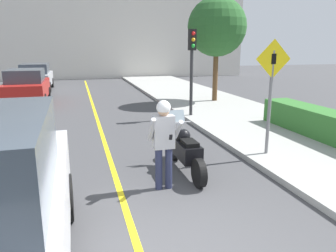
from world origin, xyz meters
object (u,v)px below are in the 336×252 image
at_px(person_biker, 164,135).
at_px(crossing_sign, 271,87).
at_px(motorcycle, 185,150).
at_px(street_tree, 217,27).
at_px(parked_car_silver, 36,77).
at_px(traffic_light, 192,56).
at_px(parked_car_red, 27,86).

bearing_deg(person_biker, crossing_sign, 19.53).
bearing_deg(motorcycle, person_biker, -132.73).
xyz_separation_m(street_tree, parked_car_silver, (-8.98, 7.60, -2.75)).
relative_size(traffic_light, parked_car_silver, 0.76).
bearing_deg(parked_car_red, parked_car_silver, 91.52).
relative_size(crossing_sign, street_tree, 0.57).
relative_size(motorcycle, parked_car_silver, 0.54).
relative_size(person_biker, traffic_light, 0.55).
relative_size(street_tree, parked_car_silver, 1.16).
height_order(motorcycle, parked_car_red, parked_car_red).
bearing_deg(person_biker, traffic_light, 65.82).
bearing_deg(parked_car_red, traffic_light, -38.88).
bearing_deg(parked_car_silver, street_tree, -40.26).
height_order(traffic_light, parked_car_silver, traffic_light).
bearing_deg(motorcycle, parked_car_silver, 106.51).
bearing_deg(parked_car_silver, crossing_sign, -65.99).
relative_size(motorcycle, parked_car_red, 0.54).
bearing_deg(crossing_sign, person_biker, -160.47).
height_order(motorcycle, traffic_light, traffic_light).
height_order(crossing_sign, parked_car_red, crossing_sign).
xyz_separation_m(person_biker, street_tree, (4.97, 8.99, 2.52)).
distance_m(traffic_light, parked_car_silver, 12.66).
distance_m(street_tree, parked_car_red, 9.51).
xyz_separation_m(motorcycle, parked_car_red, (-4.55, 10.45, 0.36)).
relative_size(person_biker, crossing_sign, 0.64).
distance_m(person_biker, parked_car_silver, 17.06).
distance_m(traffic_light, street_tree, 4.01).
height_order(crossing_sign, parked_car_silver, crossing_sign).
bearing_deg(person_biker, parked_car_red, 109.01).
bearing_deg(parked_car_silver, parked_car_red, -88.48).
relative_size(motorcycle, traffic_light, 0.71).
bearing_deg(crossing_sign, parked_car_silver, 114.01).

